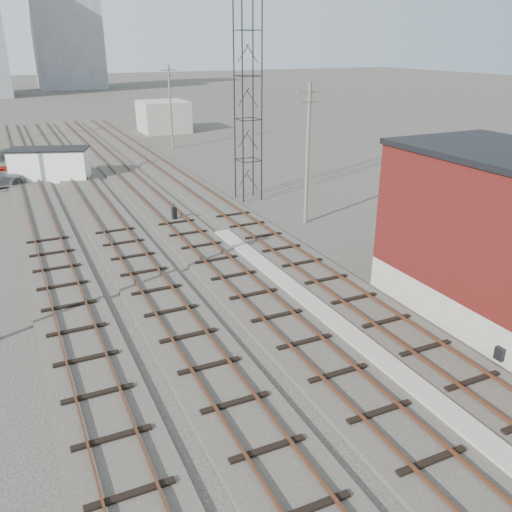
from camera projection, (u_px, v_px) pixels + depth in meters
ground at (112, 150)px, 60.59m from camera, size 320.00×320.00×0.00m
track_right at (194, 190)px, 43.86m from camera, size 3.20×90.00×0.39m
track_mid_right at (146, 195)px, 42.28m from camera, size 3.20×90.00×0.39m
track_mid_left at (93, 201)px, 40.70m from camera, size 3.20×90.00×0.39m
track_left at (37, 207)px, 39.13m from camera, size 3.20×90.00×0.39m
platform_curb at (349, 336)px, 22.03m from camera, size 0.90×28.00×0.26m
lattice_tower at (248, 98)px, 38.95m from camera, size 1.60×1.60×15.00m
utility_pole_right_a at (308, 151)px, 34.46m from camera, size 1.80×0.24×9.00m
utility_pole_right_b at (170, 105)px, 59.70m from camera, size 1.80×0.24×9.00m
apartment_right at (67, 34)px, 134.68m from camera, size 16.00×12.00×26.00m
shed_right at (164, 117)px, 71.82m from camera, size 6.00×6.00×4.00m
switch_stand at (174, 214)px, 36.17m from camera, size 0.33×0.33×1.20m
site_trailer at (50, 164)px, 46.83m from camera, size 7.14×4.85×2.76m
car_red at (4, 173)px, 46.97m from camera, size 4.06×3.20×1.29m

